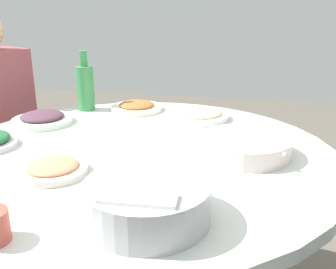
{
  "coord_description": "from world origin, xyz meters",
  "views": [
    {
      "loc": [
        1.11,
        0.33,
        1.19
      ],
      "look_at": [
        0.09,
        0.12,
        0.84
      ],
      "focal_mm": 41.05,
      "sensor_mm": 36.0,
      "label": 1
    }
  ],
  "objects_px": {
    "dish_shrimp": "(53,168)",
    "dish_noodles": "(198,114)",
    "dish_eggplant": "(42,119)",
    "soup_bowl": "(244,147)",
    "stool_for_diner_left": "(7,209)",
    "round_dining_table": "(139,178)",
    "green_bottle": "(85,86)",
    "rice_bowl": "(147,201)",
    "dish_tofu_braise": "(137,107)"
  },
  "relations": [
    {
      "from": "dish_shrimp",
      "to": "dish_noodles",
      "type": "xyz_separation_m",
      "value": [
        -0.61,
        0.32,
        0.0
      ]
    },
    {
      "from": "dish_eggplant",
      "to": "soup_bowl",
      "type": "bearing_deg",
      "value": 77.04
    },
    {
      "from": "dish_noodles",
      "to": "dish_eggplant",
      "type": "bearing_deg",
      "value": -72.48
    },
    {
      "from": "dish_noodles",
      "to": "stool_for_diner_left",
      "type": "height_order",
      "value": "dish_noodles"
    },
    {
      "from": "round_dining_table",
      "to": "dish_eggplant",
      "type": "height_order",
      "value": "dish_eggplant"
    },
    {
      "from": "green_bottle",
      "to": "stool_for_diner_left",
      "type": "distance_m",
      "value": 0.79
    },
    {
      "from": "rice_bowl",
      "to": "stool_for_diner_left",
      "type": "bearing_deg",
      "value": -130.43
    },
    {
      "from": "round_dining_table",
      "to": "dish_shrimp",
      "type": "distance_m",
      "value": 0.31
    },
    {
      "from": "soup_bowl",
      "to": "green_bottle",
      "type": "xyz_separation_m",
      "value": [
        -0.41,
        -0.69,
        0.08
      ]
    },
    {
      "from": "dish_eggplant",
      "to": "dish_tofu_braise",
      "type": "distance_m",
      "value": 0.4
    },
    {
      "from": "round_dining_table",
      "to": "dish_tofu_braise",
      "type": "bearing_deg",
      "value": -163.3
    },
    {
      "from": "round_dining_table",
      "to": "dish_shrimp",
      "type": "xyz_separation_m",
      "value": [
        0.22,
        -0.18,
        0.11
      ]
    },
    {
      "from": "soup_bowl",
      "to": "dish_tofu_braise",
      "type": "height_order",
      "value": "soup_bowl"
    },
    {
      "from": "dish_shrimp",
      "to": "stool_for_diner_left",
      "type": "relative_size",
      "value": 0.46
    },
    {
      "from": "dish_tofu_braise",
      "to": "soup_bowl",
      "type": "bearing_deg",
      "value": 46.88
    },
    {
      "from": "dish_eggplant",
      "to": "rice_bowl",
      "type": "bearing_deg",
      "value": 43.81
    },
    {
      "from": "rice_bowl",
      "to": "dish_shrimp",
      "type": "height_order",
      "value": "rice_bowl"
    },
    {
      "from": "dish_eggplant",
      "to": "green_bottle",
      "type": "relative_size",
      "value": 0.91
    },
    {
      "from": "rice_bowl",
      "to": "green_bottle",
      "type": "xyz_separation_m",
      "value": [
        -0.83,
        -0.49,
        0.06
      ]
    },
    {
      "from": "dish_tofu_braise",
      "to": "green_bottle",
      "type": "distance_m",
      "value": 0.24
    },
    {
      "from": "round_dining_table",
      "to": "green_bottle",
      "type": "height_order",
      "value": "green_bottle"
    },
    {
      "from": "round_dining_table",
      "to": "dish_eggplant",
      "type": "relative_size",
      "value": 5.4
    },
    {
      "from": "rice_bowl",
      "to": "dish_eggplant",
      "type": "distance_m",
      "value": 0.84
    },
    {
      "from": "dish_eggplant",
      "to": "stool_for_diner_left",
      "type": "xyz_separation_m",
      "value": [
        -0.21,
        -0.37,
        -0.56
      ]
    },
    {
      "from": "dish_shrimp",
      "to": "dish_tofu_braise",
      "type": "height_order",
      "value": "dish_tofu_braise"
    },
    {
      "from": "soup_bowl",
      "to": "dish_eggplant",
      "type": "relative_size",
      "value": 1.2
    },
    {
      "from": "stool_for_diner_left",
      "to": "green_bottle",
      "type": "bearing_deg",
      "value": 92.77
    },
    {
      "from": "round_dining_table",
      "to": "dish_eggplant",
      "type": "bearing_deg",
      "value": -114.46
    },
    {
      "from": "dish_shrimp",
      "to": "dish_tofu_braise",
      "type": "relative_size",
      "value": 0.86
    },
    {
      "from": "dish_tofu_braise",
      "to": "stool_for_diner_left",
      "type": "distance_m",
      "value": 0.88
    },
    {
      "from": "rice_bowl",
      "to": "dish_eggplant",
      "type": "relative_size",
      "value": 1.17
    },
    {
      "from": "dish_noodles",
      "to": "dish_tofu_braise",
      "type": "xyz_separation_m",
      "value": [
        -0.08,
        -0.28,
        -0.0
      ]
    },
    {
      "from": "soup_bowl",
      "to": "stool_for_diner_left",
      "type": "bearing_deg",
      "value": -108.56
    },
    {
      "from": "round_dining_table",
      "to": "dish_shrimp",
      "type": "height_order",
      "value": "dish_shrimp"
    },
    {
      "from": "dish_eggplant",
      "to": "round_dining_table",
      "type": "bearing_deg",
      "value": 65.54
    },
    {
      "from": "dish_shrimp",
      "to": "dish_tofu_braise",
      "type": "xyz_separation_m",
      "value": [
        -0.69,
        0.04,
        0.0
      ]
    },
    {
      "from": "stool_for_diner_left",
      "to": "dish_eggplant",
      "type": "bearing_deg",
      "value": 60.94
    },
    {
      "from": "green_bottle",
      "to": "soup_bowl",
      "type": "bearing_deg",
      "value": 59.44
    },
    {
      "from": "soup_bowl",
      "to": "rice_bowl",
      "type": "bearing_deg",
      "value": -24.91
    },
    {
      "from": "rice_bowl",
      "to": "dish_shrimp",
      "type": "xyz_separation_m",
      "value": [
        -0.18,
        -0.31,
        -0.03
      ]
    },
    {
      "from": "dish_eggplant",
      "to": "stool_for_diner_left",
      "type": "bearing_deg",
      "value": -119.06
    },
    {
      "from": "soup_bowl",
      "to": "dish_shrimp",
      "type": "relative_size",
      "value": 1.46
    },
    {
      "from": "dish_noodles",
      "to": "soup_bowl",
      "type": "bearing_deg",
      "value": 27.45
    },
    {
      "from": "dish_noodles",
      "to": "stool_for_diner_left",
      "type": "xyz_separation_m",
      "value": [
        -0.02,
        -0.96,
        -0.56
      ]
    },
    {
      "from": "round_dining_table",
      "to": "dish_tofu_braise",
      "type": "distance_m",
      "value": 0.5
    },
    {
      "from": "dish_shrimp",
      "to": "green_bottle",
      "type": "relative_size",
      "value": 0.75
    },
    {
      "from": "dish_shrimp",
      "to": "rice_bowl",
      "type": "bearing_deg",
      "value": 60.42
    },
    {
      "from": "dish_noodles",
      "to": "green_bottle",
      "type": "height_order",
      "value": "green_bottle"
    },
    {
      "from": "green_bottle",
      "to": "stool_for_diner_left",
      "type": "bearing_deg",
      "value": -87.23
    },
    {
      "from": "dish_tofu_braise",
      "to": "green_bottle",
      "type": "bearing_deg",
      "value": -81.49
    }
  ]
}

